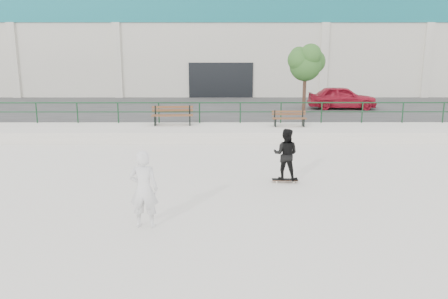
{
  "coord_description": "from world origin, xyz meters",
  "views": [
    {
      "loc": [
        0.13,
        -10.51,
        3.79
      ],
      "look_at": [
        0.17,
        2.0,
        1.07
      ],
      "focal_mm": 35.0,
      "sensor_mm": 36.0,
      "label": 1
    }
  ],
  "objects_px": {
    "red_car": "(342,97)",
    "tree": "(306,62)",
    "standing_skater": "(286,154)",
    "bench_left": "(173,116)",
    "skateboard": "(285,180)",
    "bench_right": "(289,119)",
    "seated_skater": "(144,189)"
  },
  "relations": [
    {
      "from": "bench_left",
      "to": "skateboard",
      "type": "height_order",
      "value": "bench_left"
    },
    {
      "from": "skateboard",
      "to": "standing_skater",
      "type": "xyz_separation_m",
      "value": [
        0.0,
        0.0,
        0.8
      ]
    },
    {
      "from": "bench_left",
      "to": "skateboard",
      "type": "relative_size",
      "value": 2.55
    },
    {
      "from": "bench_left",
      "to": "bench_right",
      "type": "distance_m",
      "value": 5.54
    },
    {
      "from": "red_car",
      "to": "standing_skater",
      "type": "relative_size",
      "value": 2.67
    },
    {
      "from": "red_car",
      "to": "tree",
      "type": "bearing_deg",
      "value": 135.23
    },
    {
      "from": "bench_left",
      "to": "standing_skater",
      "type": "distance_m",
      "value": 9.05
    },
    {
      "from": "skateboard",
      "to": "standing_skater",
      "type": "bearing_deg",
      "value": 2.57
    },
    {
      "from": "skateboard",
      "to": "tree",
      "type": "bearing_deg",
      "value": 79.6
    },
    {
      "from": "bench_right",
      "to": "standing_skater",
      "type": "distance_m",
      "value": 7.65
    },
    {
      "from": "bench_left",
      "to": "tree",
      "type": "relative_size",
      "value": 0.52
    },
    {
      "from": "standing_skater",
      "to": "bench_left",
      "type": "bearing_deg",
      "value": -45.09
    },
    {
      "from": "skateboard",
      "to": "seated_skater",
      "type": "bearing_deg",
      "value": -133.62
    },
    {
      "from": "seated_skater",
      "to": "bench_left",
      "type": "bearing_deg",
      "value": -84.54
    },
    {
      "from": "bench_right",
      "to": "skateboard",
      "type": "relative_size",
      "value": 2.02
    },
    {
      "from": "tree",
      "to": "standing_skater",
      "type": "xyz_separation_m",
      "value": [
        -2.71,
        -11.78,
        -2.54
      ]
    },
    {
      "from": "standing_skater",
      "to": "bench_right",
      "type": "bearing_deg",
      "value": -82.66
    },
    {
      "from": "bench_left",
      "to": "seated_skater",
      "type": "distance_m",
      "value": 11.48
    },
    {
      "from": "red_car",
      "to": "seated_skater",
      "type": "height_order",
      "value": "red_car"
    },
    {
      "from": "tree",
      "to": "standing_skater",
      "type": "distance_m",
      "value": 12.36
    },
    {
      "from": "tree",
      "to": "skateboard",
      "type": "height_order",
      "value": "tree"
    },
    {
      "from": "red_car",
      "to": "standing_skater",
      "type": "xyz_separation_m",
      "value": [
        -5.49,
        -14.25,
        -0.33
      ]
    },
    {
      "from": "seated_skater",
      "to": "standing_skater",
      "type": "bearing_deg",
      "value": -133.96
    },
    {
      "from": "bench_left",
      "to": "red_car",
      "type": "relative_size",
      "value": 0.48
    },
    {
      "from": "skateboard",
      "to": "seated_skater",
      "type": "height_order",
      "value": "seated_skater"
    },
    {
      "from": "bench_left",
      "to": "bench_right",
      "type": "height_order",
      "value": "bench_left"
    },
    {
      "from": "red_car",
      "to": "standing_skater",
      "type": "distance_m",
      "value": 15.28
    },
    {
      "from": "red_car",
      "to": "seated_skater",
      "type": "relative_size",
      "value": 2.36
    },
    {
      "from": "bench_left",
      "to": "bench_right",
      "type": "relative_size",
      "value": 1.26
    },
    {
      "from": "bench_right",
      "to": "seated_skater",
      "type": "distance_m",
      "value": 12.07
    },
    {
      "from": "standing_skater",
      "to": "seated_skater",
      "type": "bearing_deg",
      "value": 60.4
    },
    {
      "from": "red_car",
      "to": "skateboard",
      "type": "bearing_deg",
      "value": 162.5
    }
  ]
}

